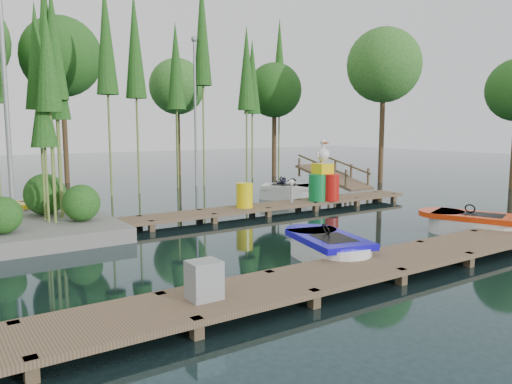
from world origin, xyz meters
TOP-DOWN VIEW (x-y plane):
  - ground_plane at (0.00, 0.00)m, footprint 90.00×90.00m
  - near_dock at (0.00, -4.50)m, footprint 18.00×1.50m
  - far_dock at (1.00, 2.50)m, footprint 15.00×1.20m
  - tree_screen at (-2.04, 10.60)m, footprint 34.42×18.53m
  - lamp_island at (-5.50, 2.50)m, footprint 0.30×0.30m
  - lamp_rear at (4.00, 11.00)m, footprint 0.30×0.30m
  - ramp at (9.00, 6.50)m, footprint 1.50×3.94m
  - boat_blue at (-0.01, -3.08)m, footprint 1.77×2.86m
  - boat_red at (5.09, -3.32)m, footprint 2.15×3.02m
  - boat_yellow_far at (-4.02, 6.32)m, footprint 2.82×1.99m
  - boat_white_far at (5.09, 4.81)m, footprint 2.82×2.84m
  - utility_cabinet at (-3.84, -4.50)m, footprint 0.49×0.42m
  - yellow_barrel at (1.39, 2.50)m, footprint 0.54×0.54m
  - drum_cluster at (4.71, 2.34)m, footprint 1.27×1.16m
  - seagull_post at (3.35, 2.50)m, footprint 0.51×0.27m

SIDE VIEW (x-z plane):
  - ground_plane at x=0.00m, z-range 0.00..0.00m
  - far_dock at x=1.00m, z-range -0.02..0.48m
  - near_dock at x=0.00m, z-range -0.02..0.48m
  - boat_blue at x=-0.01m, z-range -0.19..0.71m
  - boat_red at x=5.09m, z-range -0.20..0.73m
  - boat_yellow_far at x=-4.02m, z-range -0.37..0.92m
  - boat_white_far at x=5.09m, z-range -0.36..0.94m
  - ramp at x=9.00m, z-range -0.16..1.33m
  - utility_cabinet at x=-3.84m, z-range 0.30..0.90m
  - yellow_barrel at x=1.39m, z-range 0.30..1.12m
  - seagull_post at x=3.35m, z-range 0.44..1.25m
  - drum_cluster at x=4.71m, z-range -0.15..2.04m
  - lamp_island at x=-5.50m, z-range 0.64..7.89m
  - lamp_rear at x=4.00m, z-range 0.64..7.89m
  - tree_screen at x=-2.04m, z-range 0.96..11.27m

